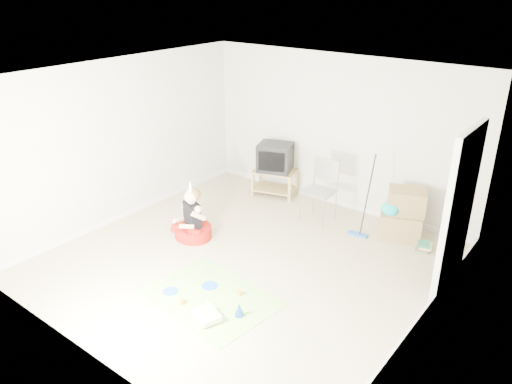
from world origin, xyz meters
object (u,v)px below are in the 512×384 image
Objects in this scene: birthday_cake at (207,316)px; folding_chair at (319,191)px; seated_woman at (193,224)px; crt_tv at (275,157)px; cardboard_boxes at (402,215)px; tv_stand at (275,180)px.

folding_chair is at bearing 96.31° from birthday_cake.
seated_woman reaches higher than birthday_cake.
seated_woman is at bearing -111.82° from crt_tv.
crt_tv is at bearing 160.47° from folding_chair.
cardboard_boxes is at bearing -22.91° from crt_tv.
seated_woman is at bearing -142.35° from cardboard_boxes.
crt_tv is 0.55× the size of folding_chair.
folding_chair is at bearing -167.32° from cardboard_boxes.
tv_stand is 0.45m from crt_tv.
tv_stand reaches higher than birthday_cake.
folding_chair is 2.09m from seated_woman.
crt_tv is 0.62× the size of seated_woman.
crt_tv is 2.15m from seated_woman.
crt_tv is at bearing 113.59° from birthday_cake.
cardboard_boxes reaches higher than tv_stand.
cardboard_boxes reaches higher than birthday_cake.
folding_chair is 2.80× the size of birthday_cake.
crt_tv is 0.74× the size of cardboard_boxes.
folding_chair reaches higher than seated_woman.
folding_chair is (1.17, -0.41, -0.21)m from crt_tv.
tv_stand is 2.08m from seated_woman.
birthday_cake is (1.50, -3.45, -0.69)m from crt_tv.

